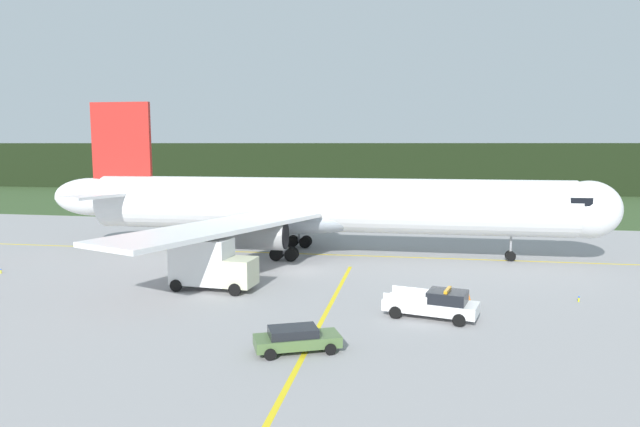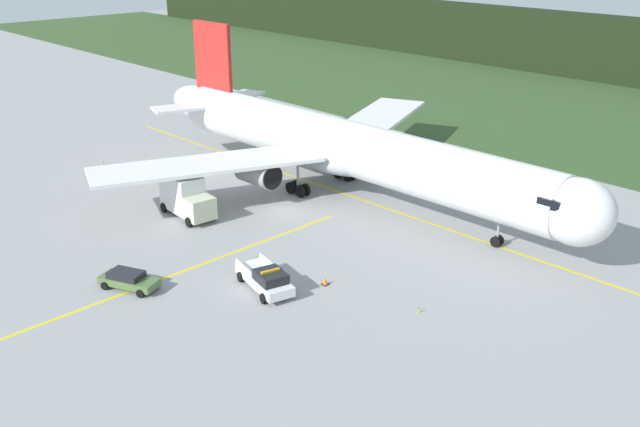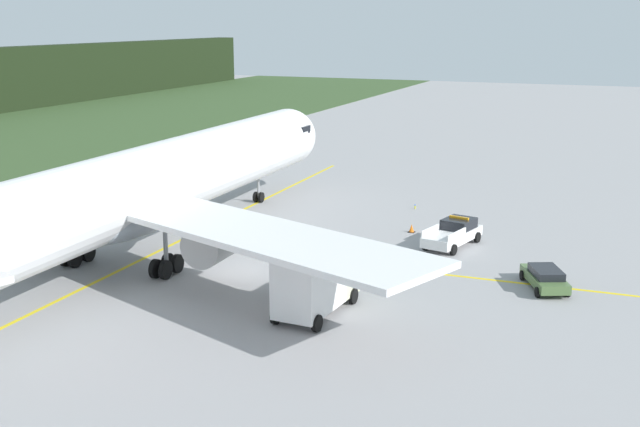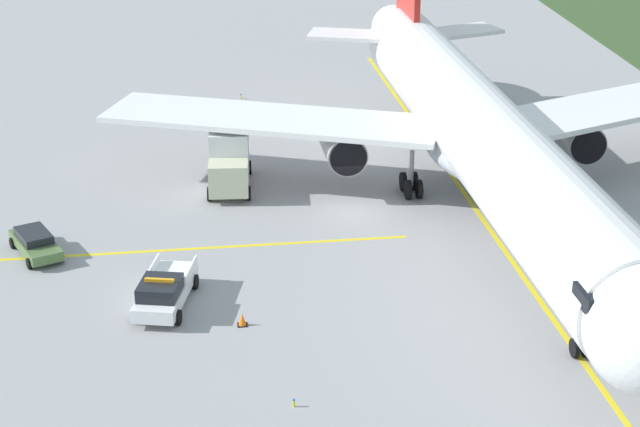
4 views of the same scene
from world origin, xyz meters
name	(u,v)px [view 1 (image 1 of 4)]	position (x,y,z in m)	size (l,w,h in m)	color
ground	(300,271)	(0.00, 0.00, 0.00)	(320.00, 320.00, 0.00)	gray
grass_verge	(367,204)	(0.00, 53.87, 0.02)	(320.00, 49.40, 0.04)	#344D28
distant_tree_line	(380,168)	(0.00, 79.71, 5.41)	(288.00, 4.47, 10.81)	black
taxiway_centerline_main	(325,255)	(0.82, 7.31, 0.00)	(72.75, 0.30, 0.01)	yellow
taxiway_centerline_spur	(312,338)	(4.39, -16.17, 0.00)	(37.11, 0.30, 0.01)	yellow
airliner	(318,206)	(0.14, 7.30, 4.74)	(55.12, 45.12, 14.84)	white
ops_pickup_truck	(434,304)	(11.04, -11.13, 0.91)	(6.01, 3.32, 1.94)	white
catering_truck	(210,264)	(-5.12, -7.25, 1.94)	(6.34, 3.02, 3.94)	beige
staff_car	(296,338)	(3.96, -18.25, 0.70)	(4.74, 3.40, 1.30)	#4D693A
apron_cone	(469,299)	(13.38, -7.42, 0.30)	(0.49, 0.49, 0.62)	black
taxiway_edge_light_east	(579,299)	(20.76, -5.63, 0.22)	(0.12, 0.12, 0.40)	yellow
taxiway_edge_light_west	(1,271)	(-24.19, -5.63, 0.21)	(0.12, 0.12, 0.39)	yellow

